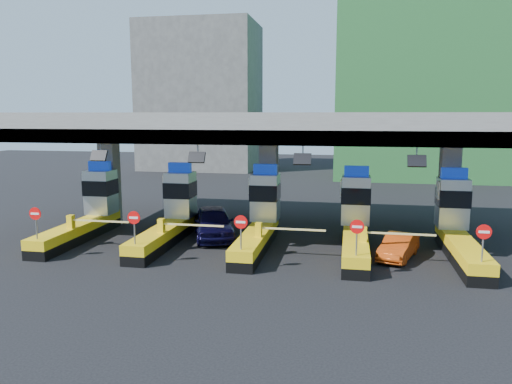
# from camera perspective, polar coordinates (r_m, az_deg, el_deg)

# --- Properties ---
(ground) EXTENTS (120.00, 120.00, 0.00)m
(ground) POSITION_cam_1_polar(r_m,az_deg,el_deg) (26.82, 0.40, -6.05)
(ground) COLOR black
(ground) RESTS_ON ground
(toll_canopy) EXTENTS (28.00, 12.09, 7.00)m
(toll_canopy) POSITION_cam_1_polar(r_m,az_deg,el_deg) (28.75, 1.45, 7.33)
(toll_canopy) COLOR slate
(toll_canopy) RESTS_ON ground
(toll_lane_far_left) EXTENTS (4.43, 8.00, 4.16)m
(toll_lane_far_left) POSITION_cam_1_polar(r_m,az_deg,el_deg) (30.13, -18.56, -2.13)
(toll_lane_far_left) COLOR black
(toll_lane_far_left) RESTS_ON ground
(toll_lane_left) EXTENTS (4.43, 8.00, 4.16)m
(toll_lane_left) POSITION_cam_1_polar(r_m,az_deg,el_deg) (28.06, -9.60, -2.58)
(toll_lane_left) COLOR black
(toll_lane_left) RESTS_ON ground
(toll_lane_center) EXTENTS (4.43, 8.00, 4.16)m
(toll_lane_center) POSITION_cam_1_polar(r_m,az_deg,el_deg) (26.76, 0.52, -3.01)
(toll_lane_center) COLOR black
(toll_lane_center) RESTS_ON ground
(toll_lane_right) EXTENTS (4.43, 8.00, 4.16)m
(toll_lane_right) POSITION_cam_1_polar(r_m,az_deg,el_deg) (26.37, 11.29, -3.37)
(toll_lane_right) COLOR black
(toll_lane_right) RESTS_ON ground
(toll_lane_far_right) EXTENTS (4.43, 8.00, 4.16)m
(toll_lane_far_right) POSITION_cam_1_polar(r_m,az_deg,el_deg) (26.91, 22.02, -3.61)
(toll_lane_far_right) COLOR black
(toll_lane_far_right) RESTS_ON ground
(bg_building_scaffold) EXTENTS (18.00, 12.00, 28.00)m
(bg_building_scaffold) POSITION_cam_1_polar(r_m,az_deg,el_deg) (58.40, 18.53, 15.45)
(bg_building_scaffold) COLOR #1E5926
(bg_building_scaffold) RESTS_ON ground
(bg_building_concrete) EXTENTS (14.00, 10.00, 18.00)m
(bg_building_concrete) POSITION_cam_1_polar(r_m,az_deg,el_deg) (64.28, -6.29, 10.73)
(bg_building_concrete) COLOR #4C4C49
(bg_building_concrete) RESTS_ON ground
(van) EXTENTS (3.72, 5.58, 1.77)m
(van) POSITION_cam_1_polar(r_m,az_deg,el_deg) (28.21, -4.86, -3.49)
(van) COLOR black
(van) RESTS_ON ground
(red_car) EXTENTS (2.36, 3.81, 1.19)m
(red_car) POSITION_cam_1_polar(r_m,az_deg,el_deg) (25.19, 15.98, -6.01)
(red_car) COLOR #C1410E
(red_car) RESTS_ON ground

